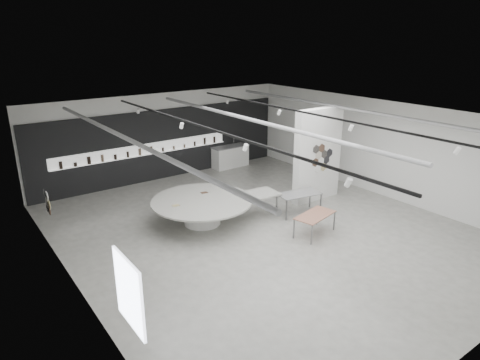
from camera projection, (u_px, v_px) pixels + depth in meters
room at (261, 172)px, 13.54m from camera, size 12.02×14.02×3.82m
back_wall_display at (164, 144)px, 19.02m from camera, size 11.80×0.27×3.10m
partition_column at (318, 155)px, 16.40m from camera, size 2.20×0.38×3.60m
display_island at (204, 208)px, 14.62m from camera, size 4.53×3.72×0.88m
sample_table_wood at (315, 216)px, 13.80m from camera, size 1.60×1.04×0.69m
sample_table_stone at (299, 195)px, 15.36m from camera, size 1.65×1.03×0.79m
kitchen_counter at (230, 156)px, 20.90m from camera, size 1.85×0.76×1.45m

